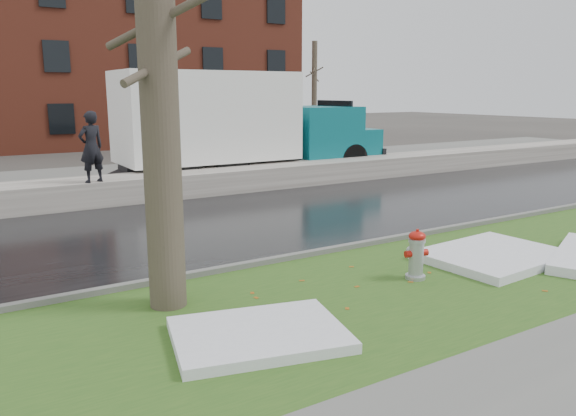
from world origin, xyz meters
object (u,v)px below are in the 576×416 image
tree (158,71)px  worker (91,147)px  box_truck (239,124)px  fire_hydrant (416,252)px

tree → worker: bearing=84.3°
tree → box_truck: tree is taller
fire_hydrant → worker: 9.83m
fire_hydrant → tree: (-4.07, 1.07, 2.98)m
box_truck → tree: bearing=-121.9°
box_truck → fire_hydrant: bearing=-102.0°
tree → worker: size_ratio=3.50×
box_truck → worker: (-5.74, -2.36, -0.34)m
tree → worker: tree is taller
box_truck → worker: bearing=-157.6°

